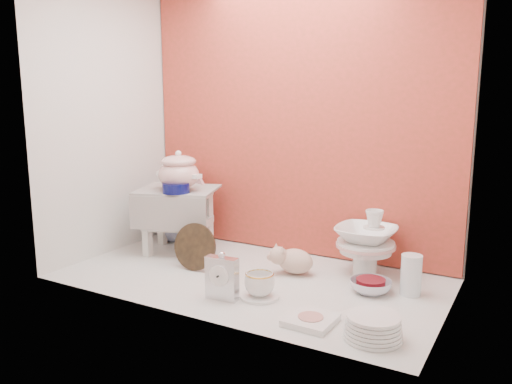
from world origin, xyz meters
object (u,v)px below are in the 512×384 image
step_stool (179,220)px  gold_rim_teacup (260,284)px  crystal_bowl (371,286)px  mantel_clock (222,276)px  soup_tureen (179,171)px  plush_pig (295,261)px  blue_white_vase (174,217)px  dinner_plate_stack (373,327)px  floral_platter (186,205)px  porcelain_tower (366,242)px

step_stool → gold_rim_teacup: bearing=-46.9°
crystal_bowl → mantel_clock: bearing=-144.0°
soup_tureen → mantel_clock: (0.55, -0.42, -0.36)m
crystal_bowl → plush_pig: bearing=172.3°
gold_rim_teacup → soup_tureen: bearing=154.4°
blue_white_vase → dinner_plate_stack: bearing=-25.3°
floral_platter → gold_rim_teacup: (0.83, -0.58, -0.15)m
soup_tureen → porcelain_tower: soup_tureen is taller
step_stool → floral_platter: 0.24m
blue_white_vase → mantel_clock: 1.00m
floral_platter → blue_white_vase: bearing=-156.4°
dinner_plate_stack → soup_tureen: bearing=159.5°
soup_tureen → porcelain_tower: bearing=10.1°
gold_rim_teacup → porcelain_tower: porcelain_tower is taller
floral_platter → dinner_plate_stack: (1.37, -0.71, -0.17)m
blue_white_vase → crystal_bowl: size_ratio=1.48×
step_stool → porcelain_tower: 1.04m
step_stool → plush_pig: size_ratio=1.82×
step_stool → dinner_plate_stack: (1.27, -0.50, -0.13)m
gold_rim_teacup → porcelain_tower: 0.60m
plush_pig → dinner_plate_stack: bearing=-52.9°
soup_tureen → blue_white_vase: size_ratio=0.94×
soup_tureen → gold_rim_teacup: 0.85m
step_stool → floral_platter: bearing=96.9°
step_stool → blue_white_vase: size_ratio=1.52×
blue_white_vase → mantel_clock: bearing=-40.0°
soup_tureen → blue_white_vase: soup_tureen is taller
blue_white_vase → porcelain_tower: porcelain_tower is taller
step_stool → soup_tureen: soup_tureen is taller
gold_rim_teacup → crystal_bowl: size_ratio=0.71×
soup_tureen → floral_platter: soup_tureen is taller
gold_rim_teacup → dinner_plate_stack: size_ratio=0.61×
gold_rim_teacup → plush_pig: bearing=88.9°
crystal_bowl → porcelain_tower: (-0.09, 0.21, 0.14)m
step_stool → gold_rim_teacup: size_ratio=3.19×
gold_rim_teacup → crystal_bowl: (0.40, 0.30, -0.03)m
mantel_clock → crystal_bowl: 0.66m
floral_platter → blue_white_vase: 0.11m
floral_platter → plush_pig: floral_platter is taller
step_stool → gold_rim_teacup: step_stool is taller
plush_pig → dinner_plate_stack: 0.72m
plush_pig → gold_rim_teacup: bearing=-102.1°
blue_white_vase → mantel_clock: (0.77, -0.64, -0.03)m
soup_tureen → gold_rim_teacup: bearing=-25.6°
floral_platter → blue_white_vase: (-0.07, -0.03, -0.08)m
mantel_clock → crystal_bowl: mantel_clock is taller
step_stool → soup_tureen: bearing=-63.3°
dinner_plate_stack → plush_pig: bearing=138.1°
mantel_clock → plush_pig: size_ratio=0.91×
soup_tureen → mantel_clock: bearing=-37.4°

